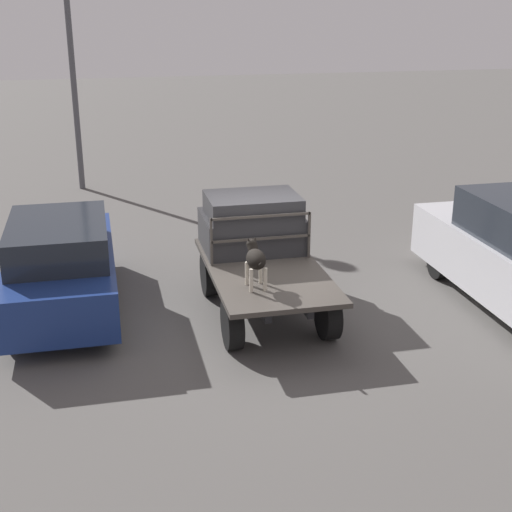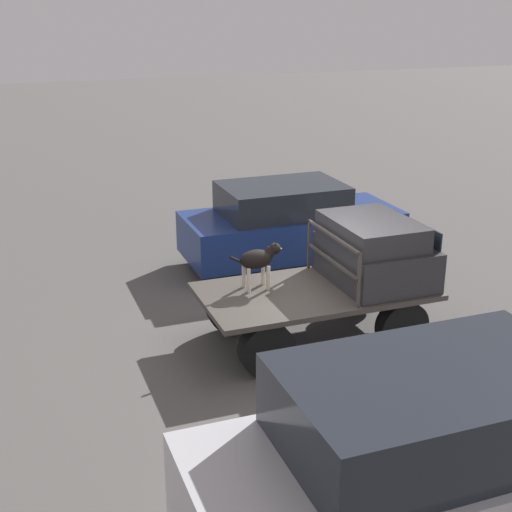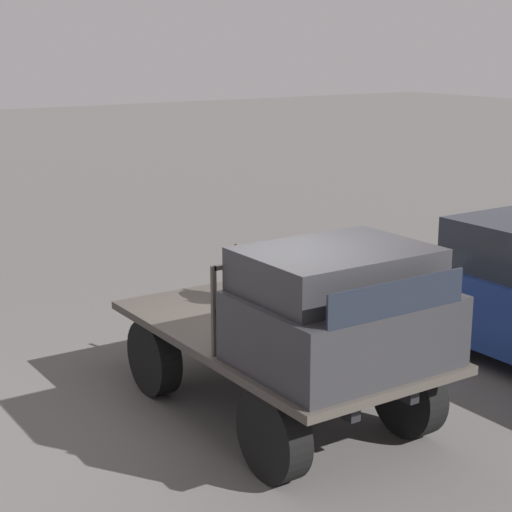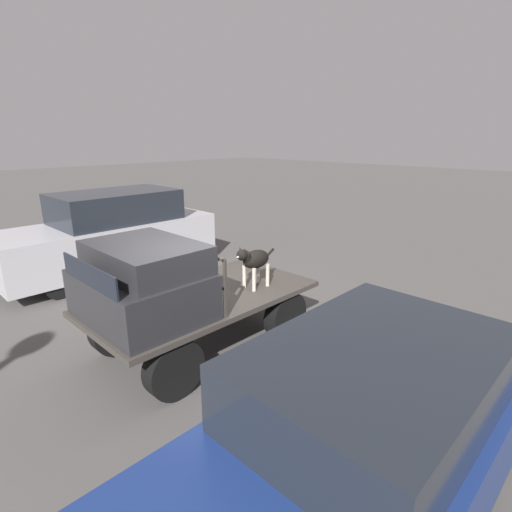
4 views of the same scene
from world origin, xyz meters
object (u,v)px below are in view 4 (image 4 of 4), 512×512
object	(u,v)px
flatbed_truck	(203,310)
parked_sedan	(362,440)
parked_pickup_far	(111,233)
dog	(254,260)

from	to	relation	value
flatbed_truck	parked_sedan	bearing A→B (deg)	73.62
parked_sedan	parked_pickup_far	distance (m)	7.99
flatbed_truck	parked_sedan	size ratio (longest dim) A/B	0.82
dog	parked_pickup_far	distance (m)	4.82
flatbed_truck	dog	distance (m)	1.12
dog	parked_sedan	world-z (taller)	parked_sedan
flatbed_truck	parked_pickup_far	bearing A→B (deg)	-99.31
parked_sedan	parked_pickup_far	bearing A→B (deg)	-94.63
flatbed_truck	dog	xyz separation A→B (m)	(-0.79, 0.34, 0.72)
flatbed_truck	dog	bearing A→B (deg)	156.75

